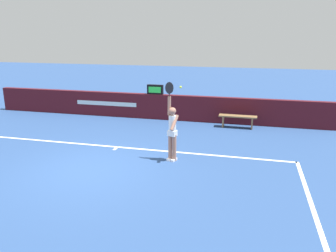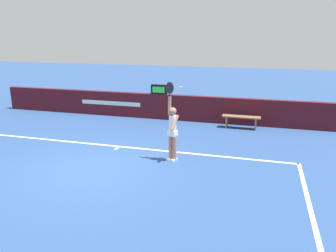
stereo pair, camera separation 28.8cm
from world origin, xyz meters
The scene contains 7 objects.
ground_plane centered at (0.00, 0.00, 0.00)m, with size 60.00×60.00×0.00m, color navy.
court_lines centered at (0.00, -0.93, 0.00)m, with size 11.42×5.87×0.00m.
back_wall centered at (0.00, 5.92, 0.55)m, with size 15.08×0.26×1.10m.
speed_display centered at (0.17, 5.92, 1.31)m, with size 0.70×0.17×0.42m.
tennis_player centered at (2.04, 1.22, 0.96)m, with size 0.45×0.42×2.36m.
tennis_ball centered at (2.27, 1.27, 2.20)m, with size 0.07×0.07×0.07m.
courtside_bench_near centered at (3.76, 5.32, 0.38)m, with size 1.50×0.39×0.50m.
Camera 2 is at (4.45, -7.71, 3.65)m, focal length 35.44 mm.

